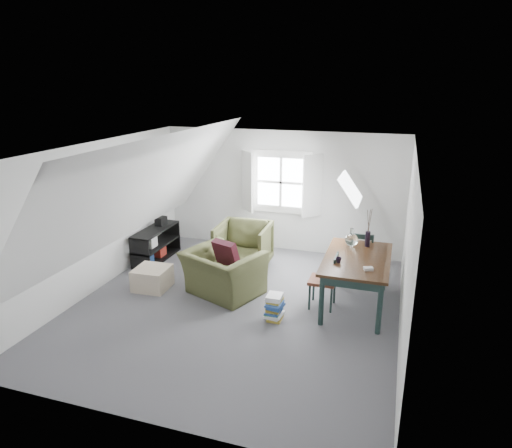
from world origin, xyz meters
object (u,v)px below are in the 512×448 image
(ottoman, at_px, (152,278))
(media_shelf, at_px, (155,246))
(dining_chair_near, at_px, (325,280))
(magazine_stack, at_px, (275,307))
(dining_table, at_px, (357,264))
(dining_chair_far, at_px, (361,256))
(armchair_near, at_px, (224,293))
(armchair_far, at_px, (244,268))

(ottoman, distance_m, media_shelf, 1.33)
(dining_chair_near, relative_size, magazine_stack, 2.29)
(media_shelf, bearing_deg, ottoman, -64.95)
(dining_chair_near, height_order, magazine_stack, dining_chair_near)
(ottoman, xyz_separation_m, dining_table, (3.40, 0.40, 0.53))
(dining_chair_far, xyz_separation_m, media_shelf, (-4.00, -0.15, -0.21))
(dining_table, distance_m, magazine_stack, 1.46)
(dining_chair_near, relative_size, media_shelf, 0.71)
(media_shelf, relative_size, magazine_stack, 3.23)
(armchair_near, xyz_separation_m, ottoman, (-1.25, -0.18, 0.19))
(dining_table, height_order, dining_chair_near, dining_chair_near)
(armchair_far, xyz_separation_m, dining_table, (2.19, -0.91, 0.72))
(dining_chair_far, bearing_deg, dining_chair_near, 87.07)
(dining_table, xyz_separation_m, dining_chair_far, (-0.01, 0.93, -0.22))
(ottoman, height_order, media_shelf, media_shelf)
(armchair_far, height_order, dining_chair_far, dining_chair_far)
(ottoman, height_order, dining_chair_far, dining_chair_far)
(armchair_far, xyz_separation_m, dining_chair_far, (2.18, 0.02, 0.50))
(armchair_far, relative_size, ottoman, 1.75)
(dining_table, height_order, dining_chair_far, dining_chair_far)
(media_shelf, xyz_separation_m, magazine_stack, (2.91, -1.57, -0.10))
(dining_table, bearing_deg, dining_chair_far, 94.63)
(armchair_far, height_order, dining_table, dining_table)
(magazine_stack, bearing_deg, armchair_far, 122.61)
(media_shelf, height_order, magazine_stack, media_shelf)
(ottoman, bearing_deg, armchair_far, 47.37)
(armchair_far, height_order, ottoman, armchair_far)
(dining_table, height_order, magazine_stack, dining_table)
(dining_chair_near, bearing_deg, media_shelf, -114.75)
(dining_table, height_order, media_shelf, dining_table)
(armchair_near, relative_size, media_shelf, 0.93)
(armchair_far, distance_m, ottoman, 1.80)
(armchair_far, height_order, media_shelf, media_shelf)
(ottoman, relative_size, dining_chair_far, 0.58)
(armchair_near, height_order, magazine_stack, magazine_stack)
(armchair_near, relative_size, dining_table, 0.70)
(armchair_far, bearing_deg, magazine_stack, -59.24)
(dining_table, distance_m, dining_chair_far, 0.95)
(dining_chair_near, xyz_separation_m, media_shelf, (-3.55, 0.94, -0.17))
(armchair_far, xyz_separation_m, magazine_stack, (1.09, -1.70, 0.20))
(armchair_near, distance_m, dining_chair_far, 2.48)
(dining_table, relative_size, media_shelf, 1.32)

